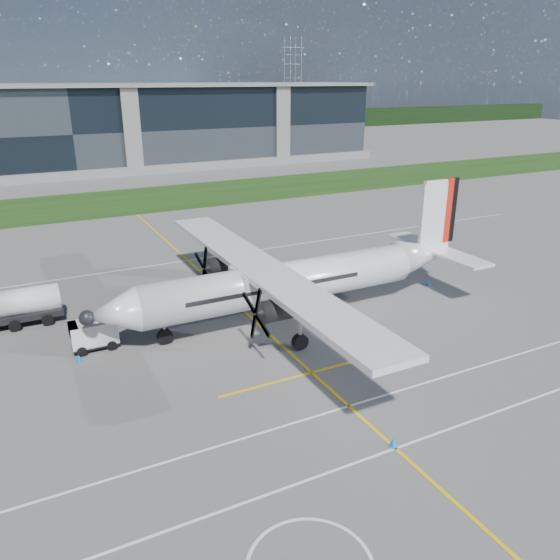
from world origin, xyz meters
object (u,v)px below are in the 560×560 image
(fuel_tanker_truck, at_px, (2,310))
(safety_cone_nose_stbd, at_px, (106,341))
(pylon_east, at_px, (293,82))
(turboprop_aircraft, at_px, (296,258))
(baggage_tug, at_px, (94,335))
(safety_cone_tail, at_px, (429,282))
(safety_cone_fwd, at_px, (79,358))
(ground_crew_person, at_px, (106,324))
(safety_cone_portwing, at_px, (394,442))

(fuel_tanker_truck, relative_size, safety_cone_nose_stbd, 14.29)
(pylon_east, distance_m, safety_cone_nose_stbd, 173.94)
(turboprop_aircraft, bearing_deg, baggage_tug, 173.69)
(safety_cone_tail, distance_m, safety_cone_nose_stbd, 26.63)
(turboprop_aircraft, xyz_separation_m, baggage_tug, (-14.07, 1.56, -3.65))
(turboprop_aircraft, relative_size, baggage_tug, 9.83)
(safety_cone_fwd, bearing_deg, ground_crew_person, 50.95)
(pylon_east, distance_m, baggage_tug, 174.32)
(pylon_east, height_order, turboprop_aircraft, pylon_east)
(ground_crew_person, distance_m, safety_cone_fwd, 3.62)
(baggage_tug, distance_m, ground_crew_person, 1.56)
(baggage_tug, distance_m, safety_cone_tail, 27.35)
(ground_crew_person, relative_size, safety_cone_portwing, 3.90)
(fuel_tanker_truck, height_order, ground_crew_person, fuel_tanker_truck)
(pylon_east, xyz_separation_m, safety_cone_fwd, (-94.26, -148.31, -14.75))
(fuel_tanker_truck, xyz_separation_m, safety_cone_portwing, (16.24, -23.14, -1.09))
(pylon_east, relative_size, turboprop_aircraft, 0.98)
(safety_cone_nose_stbd, bearing_deg, safety_cone_portwing, -58.90)
(turboprop_aircraft, bearing_deg, safety_cone_nose_stbd, 173.06)
(safety_cone_nose_stbd, bearing_deg, fuel_tanker_truck, 134.51)
(fuel_tanker_truck, bearing_deg, baggage_tug, -49.47)
(fuel_tanker_truck, bearing_deg, safety_cone_tail, -12.27)
(fuel_tanker_truck, height_order, baggage_tug, fuel_tanker_truck)
(safety_cone_fwd, bearing_deg, baggage_tug, 52.11)
(baggage_tug, relative_size, safety_cone_fwd, 6.21)
(safety_cone_portwing, height_order, safety_cone_fwd, same)
(safety_cone_tail, bearing_deg, safety_cone_nose_stbd, 177.71)
(safety_cone_fwd, bearing_deg, safety_cone_nose_stbd, 40.32)
(turboprop_aircraft, relative_size, safety_cone_tail, 61.09)
(ground_crew_person, bearing_deg, safety_cone_tail, -94.94)
(turboprop_aircraft, bearing_deg, fuel_tanker_truck, 158.39)
(pylon_east, relative_size, baggage_tug, 9.65)
(turboprop_aircraft, xyz_separation_m, safety_cone_portwing, (-3.02, -15.51, -4.33))
(baggage_tug, xyz_separation_m, safety_cone_tail, (27.32, -1.00, -0.68))
(turboprop_aircraft, distance_m, safety_cone_fwd, 15.89)
(safety_cone_portwing, bearing_deg, pylon_east, 63.41)
(turboprop_aircraft, bearing_deg, safety_cone_tail, 2.41)
(safety_cone_fwd, distance_m, safety_cone_nose_stbd, 2.53)
(turboprop_aircraft, xyz_separation_m, safety_cone_fwd, (-15.29, -0.01, -4.33))
(pylon_east, height_order, ground_crew_person, pylon_east)
(ground_crew_person, xyz_separation_m, safety_cone_fwd, (-2.24, -2.76, -0.72))
(baggage_tug, bearing_deg, turboprop_aircraft, -6.31)
(safety_cone_portwing, bearing_deg, fuel_tanker_truck, 125.06)
(baggage_tug, bearing_deg, safety_cone_nose_stbd, 5.55)
(safety_cone_portwing, xyz_separation_m, safety_cone_fwd, (-12.27, 15.50, 0.00))
(fuel_tanker_truck, height_order, safety_cone_portwing, fuel_tanker_truck)
(pylon_east, distance_m, safety_cone_portwing, 183.77)
(ground_crew_person, height_order, safety_cone_fwd, ground_crew_person)
(baggage_tug, bearing_deg, safety_cone_portwing, -57.08)
(pylon_east, xyz_separation_m, safety_cone_portwing, (-81.99, -163.81, -14.75))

